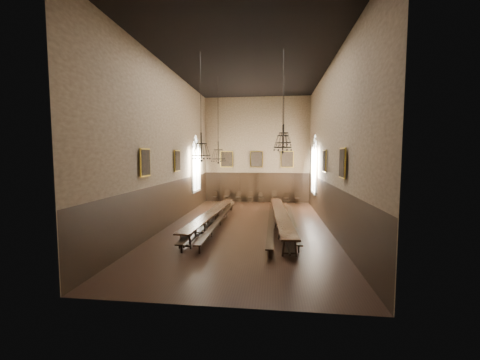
% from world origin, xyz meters
% --- Properties ---
extents(floor, '(9.00, 18.00, 0.02)m').
position_xyz_m(floor, '(0.00, 0.00, -0.01)').
color(floor, black).
rests_on(floor, ground).
extents(ceiling, '(9.00, 18.00, 0.02)m').
position_xyz_m(ceiling, '(0.00, 0.00, 9.01)').
color(ceiling, black).
rests_on(ceiling, ground).
extents(wall_back, '(9.00, 0.02, 9.00)m').
position_xyz_m(wall_back, '(0.00, 9.01, 4.50)').
color(wall_back, '#8A7255').
rests_on(wall_back, ground).
extents(wall_front, '(9.00, 0.02, 9.00)m').
position_xyz_m(wall_front, '(0.00, -9.01, 4.50)').
color(wall_front, '#8A7255').
rests_on(wall_front, ground).
extents(wall_left, '(0.02, 18.00, 9.00)m').
position_xyz_m(wall_left, '(-4.51, 0.00, 4.50)').
color(wall_left, '#8A7255').
rests_on(wall_left, ground).
extents(wall_right, '(0.02, 18.00, 9.00)m').
position_xyz_m(wall_right, '(4.51, 0.00, 4.50)').
color(wall_right, '#8A7255').
rests_on(wall_right, ground).
extents(wainscot_panelling, '(9.00, 18.00, 2.50)m').
position_xyz_m(wainscot_panelling, '(0.00, 0.00, 1.25)').
color(wainscot_panelling, black).
rests_on(wainscot_panelling, floor).
extents(table_left, '(1.21, 9.84, 0.77)m').
position_xyz_m(table_left, '(-2.06, 0.09, 0.38)').
color(table_left, black).
rests_on(table_left, floor).
extents(table_right, '(1.27, 10.62, 0.83)m').
position_xyz_m(table_right, '(1.90, -0.04, 0.41)').
color(table_right, black).
rests_on(table_right, floor).
extents(bench_left_outer, '(0.74, 10.79, 0.49)m').
position_xyz_m(bench_left_outer, '(-2.46, 0.06, 0.31)').
color(bench_left_outer, black).
rests_on(bench_left_outer, floor).
extents(bench_left_inner, '(0.39, 10.63, 0.48)m').
position_xyz_m(bench_left_inner, '(-1.55, 0.00, 0.30)').
color(bench_left_inner, black).
rests_on(bench_left_inner, floor).
extents(bench_right_inner, '(0.35, 10.62, 0.48)m').
position_xyz_m(bench_right_inner, '(1.36, -0.18, 0.30)').
color(bench_right_inner, black).
rests_on(bench_right_inner, floor).
extents(bench_right_outer, '(0.30, 9.31, 0.42)m').
position_xyz_m(bench_right_outer, '(2.53, 0.00, 0.27)').
color(bench_right_outer, black).
rests_on(bench_right_outer, floor).
extents(chair_0, '(0.49, 0.49, 0.90)m').
position_xyz_m(chair_0, '(-3.59, 8.49, 0.27)').
color(chair_0, black).
rests_on(chair_0, floor).
extents(chair_1, '(0.51, 0.51, 1.03)m').
position_xyz_m(chair_1, '(-2.54, 8.58, 0.31)').
color(chair_1, black).
rests_on(chair_1, floor).
extents(chair_2, '(0.47, 0.47, 0.90)m').
position_xyz_m(chair_2, '(-1.58, 8.55, 0.27)').
color(chair_2, black).
rests_on(chair_2, floor).
extents(chair_3, '(0.42, 0.42, 0.93)m').
position_xyz_m(chair_3, '(-0.48, 8.53, 0.28)').
color(chair_3, black).
rests_on(chair_3, floor).
extents(chair_4, '(0.47, 0.47, 0.86)m').
position_xyz_m(chair_4, '(0.43, 8.61, 0.26)').
color(chair_4, black).
rests_on(chair_4, floor).
extents(chair_5, '(0.54, 0.54, 1.02)m').
position_xyz_m(chair_5, '(1.57, 8.56, 0.31)').
color(chair_5, black).
rests_on(chair_5, floor).
extents(chair_6, '(0.46, 0.46, 0.89)m').
position_xyz_m(chair_6, '(2.54, 8.54, 0.27)').
color(chair_6, black).
rests_on(chair_6, floor).
extents(chair_7, '(0.46, 0.46, 0.94)m').
position_xyz_m(chair_7, '(3.47, 8.47, 0.28)').
color(chair_7, black).
rests_on(chair_7, floor).
extents(chandelier_back_left, '(0.91, 0.91, 5.36)m').
position_xyz_m(chandelier_back_left, '(-2.08, 2.29, 4.14)').
color(chandelier_back_left, black).
rests_on(chandelier_back_left, ceiling).
extents(chandelier_back_right, '(0.95, 0.95, 4.34)m').
position_xyz_m(chandelier_back_right, '(2.08, 2.42, 5.09)').
color(chandelier_back_right, black).
rests_on(chandelier_back_right, ceiling).
extents(chandelier_front_left, '(0.91, 0.91, 5.15)m').
position_xyz_m(chandelier_front_left, '(-2.08, -2.16, 4.33)').
color(chandelier_front_left, black).
rests_on(chandelier_front_left, ceiling).
extents(chandelier_front_right, '(0.86, 0.86, 4.74)m').
position_xyz_m(chandelier_front_right, '(1.89, -2.08, 4.72)').
color(chandelier_front_right, black).
rests_on(chandelier_front_right, ceiling).
extents(portrait_back_0, '(1.10, 0.12, 1.40)m').
position_xyz_m(portrait_back_0, '(-2.60, 8.88, 3.70)').
color(portrait_back_0, gold).
rests_on(portrait_back_0, wall_back).
extents(portrait_back_1, '(1.10, 0.12, 1.40)m').
position_xyz_m(portrait_back_1, '(0.00, 8.88, 3.70)').
color(portrait_back_1, gold).
rests_on(portrait_back_1, wall_back).
extents(portrait_back_2, '(1.10, 0.12, 1.40)m').
position_xyz_m(portrait_back_2, '(2.60, 8.88, 3.70)').
color(portrait_back_2, gold).
rests_on(portrait_back_2, wall_back).
extents(portrait_left_0, '(0.12, 1.00, 1.30)m').
position_xyz_m(portrait_left_0, '(-4.38, 1.00, 3.70)').
color(portrait_left_0, gold).
rests_on(portrait_left_0, wall_left).
extents(portrait_left_1, '(0.12, 1.00, 1.30)m').
position_xyz_m(portrait_left_1, '(-4.38, -3.50, 3.70)').
color(portrait_left_1, gold).
rests_on(portrait_left_1, wall_left).
extents(portrait_right_0, '(0.12, 1.00, 1.30)m').
position_xyz_m(portrait_right_0, '(4.38, 1.00, 3.70)').
color(portrait_right_0, gold).
rests_on(portrait_right_0, wall_right).
extents(portrait_right_1, '(0.12, 1.00, 1.30)m').
position_xyz_m(portrait_right_1, '(4.38, -3.50, 3.70)').
color(portrait_right_1, gold).
rests_on(portrait_right_1, wall_right).
extents(window_right, '(0.20, 2.20, 4.60)m').
position_xyz_m(window_right, '(4.43, 5.50, 3.40)').
color(window_right, white).
rests_on(window_right, wall_right).
extents(window_left, '(0.20, 2.20, 4.60)m').
position_xyz_m(window_left, '(-4.43, 5.50, 3.40)').
color(window_left, white).
rests_on(window_left, wall_left).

